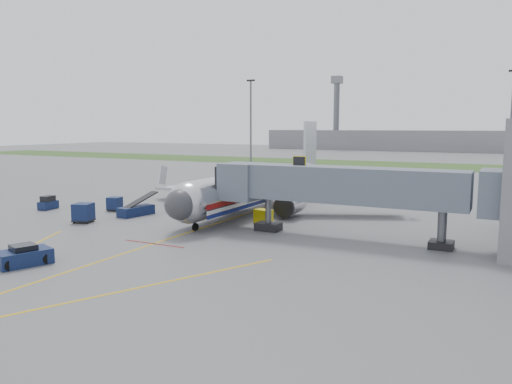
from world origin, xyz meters
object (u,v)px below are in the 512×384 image
at_px(baggage_tug, 48,203).
at_px(belt_loader, 136,210).
at_px(ramp_worker, 221,201).
at_px(pushback_tug, 24,256).
at_px(airliner, 260,186).

bearing_deg(baggage_tug, belt_loader, 7.22).
height_order(belt_loader, ramp_worker, belt_loader).
bearing_deg(belt_loader, pushback_tug, -72.14).
bearing_deg(pushback_tug, ramp_worker, 90.91).
bearing_deg(baggage_tug, ramp_worker, 29.79).
height_order(pushback_tug, baggage_tug, baggage_tug).
bearing_deg(pushback_tug, belt_loader, 107.86).
xyz_separation_m(airliner, pushback_tug, (-4.00, -28.27, -2.05)).
distance_m(belt_loader, ramp_worker, 10.10).
bearing_deg(airliner, pushback_tug, -98.06).
height_order(airliner, pushback_tug, airliner).
relative_size(airliner, belt_loader, 7.20).
distance_m(airliner, belt_loader, 14.06).
bearing_deg(airliner, baggage_tug, -152.83).
height_order(pushback_tug, belt_loader, belt_loader).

